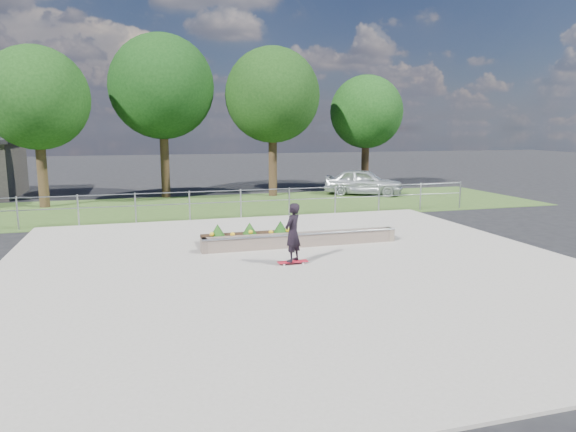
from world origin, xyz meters
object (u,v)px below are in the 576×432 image
object	(u,v)px
grind_ledge	(301,239)
planter_bed	(251,237)
skateboarder	(293,233)
parked_car	(364,182)

from	to	relation	value
grind_ledge	planter_bed	distance (m)	1.61
planter_bed	skateboarder	bearing A→B (deg)	-79.66
planter_bed	skateboarder	xyz separation A→B (m)	(0.51, -2.78, 0.65)
parked_car	grind_ledge	bearing A→B (deg)	177.96
planter_bed	parked_car	distance (m)	13.11
grind_ledge	parked_car	xyz separation A→B (m)	(7.00, 10.93, 0.44)
parked_car	planter_bed	bearing A→B (deg)	170.92
planter_bed	skateboarder	size ratio (longest dim) A/B	1.86
grind_ledge	planter_bed	world-z (taller)	planter_bed
grind_ledge	planter_bed	size ratio (longest dim) A/B	2.00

